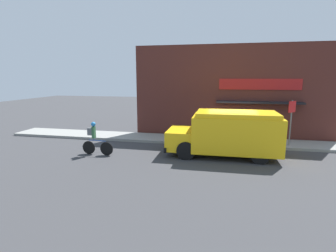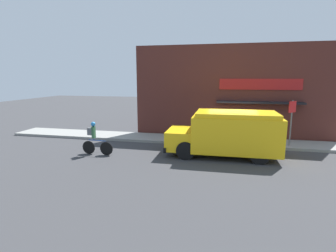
# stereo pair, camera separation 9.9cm
# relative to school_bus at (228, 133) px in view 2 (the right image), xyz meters

# --- Properties ---
(ground_plane) EXTENTS (70.00, 70.00, 0.00)m
(ground_plane) POSITION_rel_school_bus_xyz_m (0.20, 1.61, -1.14)
(ground_plane) COLOR #38383A
(sidewalk) EXTENTS (28.00, 2.02, 0.15)m
(sidewalk) POSITION_rel_school_bus_xyz_m (0.20, 2.62, -1.07)
(sidewalk) COLOR gray
(sidewalk) RESTS_ON ground_plane
(storefront) EXTENTS (12.23, 0.86, 5.78)m
(storefront) POSITION_rel_school_bus_xyz_m (0.25, 3.81, 1.74)
(storefront) COLOR #4C231E
(storefront) RESTS_ON ground_plane
(school_bus) EXTENTS (5.40, 2.81, 2.18)m
(school_bus) POSITION_rel_school_bus_xyz_m (0.00, 0.00, 0.00)
(school_bus) COLOR yellow
(school_bus) RESTS_ON ground_plane
(cyclist) EXTENTS (1.64, 0.23, 1.66)m
(cyclist) POSITION_rel_school_bus_xyz_m (-6.44, -1.21, -0.33)
(cyclist) COLOR black
(cyclist) RESTS_ON ground_plane
(stop_sign_post) EXTENTS (0.45, 0.45, 2.46)m
(stop_sign_post) POSITION_rel_school_bus_xyz_m (3.29, 2.12, 0.66)
(stop_sign_post) COLOR slate
(stop_sign_post) RESTS_ON sidewalk
(trash_bin) EXTENTS (0.64, 0.64, 0.83)m
(trash_bin) POSITION_rel_school_bus_xyz_m (-0.49, 2.52, -0.57)
(trash_bin) COLOR #2D5138
(trash_bin) RESTS_ON sidewalk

